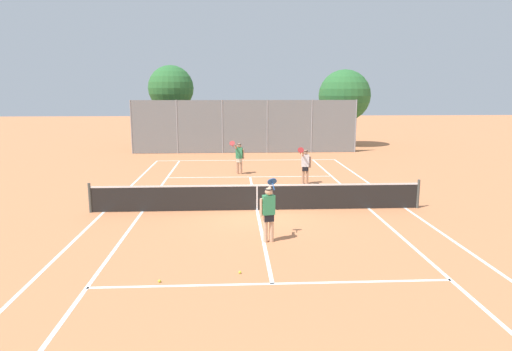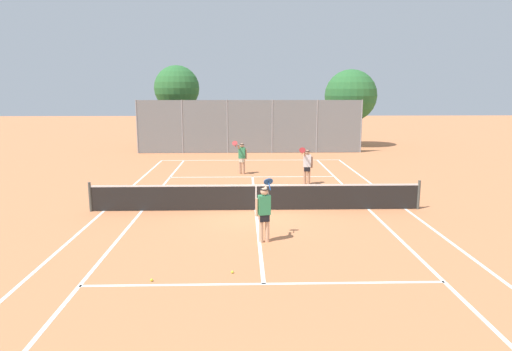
{
  "view_description": "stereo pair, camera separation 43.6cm",
  "coord_description": "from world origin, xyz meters",
  "px_view_note": "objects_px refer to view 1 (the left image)",
  "views": [
    {
      "loc": [
        -0.87,
        -16.03,
        4.33
      ],
      "look_at": [
        0.04,
        1.5,
        1.0
      ],
      "focal_mm": 32.0,
      "sensor_mm": 36.0,
      "label": 1
    },
    {
      "loc": [
        -0.44,
        -16.05,
        4.33
      ],
      "look_at": [
        0.04,
        1.5,
        1.0
      ],
      "focal_mm": 32.0,
      "sensor_mm": 36.0,
      "label": 2
    }
  ],
  "objects_px": {
    "player_far_left": "(239,156)",
    "player_far_right": "(305,164)",
    "loose_tennis_ball_2": "(203,190)",
    "player_near_side": "(269,211)",
    "loose_tennis_ball_5": "(240,272)",
    "tree_behind_left": "(172,89)",
    "tennis_net": "(257,197)",
    "tree_behind_right": "(344,97)",
    "loose_tennis_ball_4": "(373,192)",
    "loose_tennis_ball_3": "(160,281)"
  },
  "relations": [
    {
      "from": "player_far_right",
      "to": "loose_tennis_ball_5",
      "type": "relative_size",
      "value": 26.88
    },
    {
      "from": "player_near_side",
      "to": "loose_tennis_ball_4",
      "type": "height_order",
      "value": "player_near_side"
    },
    {
      "from": "tree_behind_left",
      "to": "player_far_left",
      "type": "bearing_deg",
      "value": -66.32
    },
    {
      "from": "tree_behind_left",
      "to": "tree_behind_right",
      "type": "xyz_separation_m",
      "value": [
        12.93,
        0.71,
        -0.56
      ]
    },
    {
      "from": "player_far_right",
      "to": "tree_behind_right",
      "type": "bearing_deg",
      "value": 69.88
    },
    {
      "from": "player_far_left",
      "to": "player_far_right",
      "type": "bearing_deg",
      "value": -42.3
    },
    {
      "from": "tennis_net",
      "to": "loose_tennis_ball_5",
      "type": "distance_m",
      "value": 5.84
    },
    {
      "from": "tennis_net",
      "to": "player_near_side",
      "type": "relative_size",
      "value": 6.76
    },
    {
      "from": "loose_tennis_ball_2",
      "to": "tree_behind_left",
      "type": "xyz_separation_m",
      "value": [
        -3.09,
        14.62,
        4.28
      ]
    },
    {
      "from": "tennis_net",
      "to": "loose_tennis_ball_3",
      "type": "distance_m",
      "value": 6.71
    },
    {
      "from": "player_near_side",
      "to": "loose_tennis_ball_5",
      "type": "xyz_separation_m",
      "value": [
        -0.86,
        -2.27,
        -0.89
      ]
    },
    {
      "from": "loose_tennis_ball_3",
      "to": "player_far_left",
      "type": "bearing_deg",
      "value": 81.4
    },
    {
      "from": "player_far_left",
      "to": "loose_tennis_ball_2",
      "type": "bearing_deg",
      "value": -112.9
    },
    {
      "from": "tree_behind_left",
      "to": "tree_behind_right",
      "type": "bearing_deg",
      "value": 3.15
    },
    {
      "from": "loose_tennis_ball_5",
      "to": "player_far_left",
      "type": "bearing_deg",
      "value": 89.15
    },
    {
      "from": "tree_behind_right",
      "to": "player_near_side",
      "type": "bearing_deg",
      "value": -108.75
    },
    {
      "from": "tennis_net",
      "to": "loose_tennis_ball_4",
      "type": "bearing_deg",
      "value": 26.55
    },
    {
      "from": "tennis_net",
      "to": "player_near_side",
      "type": "xyz_separation_m",
      "value": [
        0.14,
        -3.5,
        0.42
      ]
    },
    {
      "from": "player_far_left",
      "to": "tree_behind_left",
      "type": "distance_m",
      "value": 12.23
    },
    {
      "from": "loose_tennis_ball_5",
      "to": "tree_behind_right",
      "type": "bearing_deg",
      "value": 71.07
    },
    {
      "from": "tennis_net",
      "to": "player_near_side",
      "type": "bearing_deg",
      "value": -87.76
    },
    {
      "from": "loose_tennis_ball_2",
      "to": "tennis_net",
      "type": "bearing_deg",
      "value": -57.5
    },
    {
      "from": "loose_tennis_ball_2",
      "to": "loose_tennis_ball_4",
      "type": "relative_size",
      "value": 1.0
    },
    {
      "from": "loose_tennis_ball_4",
      "to": "loose_tennis_ball_5",
      "type": "height_order",
      "value": "same"
    },
    {
      "from": "loose_tennis_ball_5",
      "to": "tree_behind_right",
      "type": "height_order",
      "value": "tree_behind_right"
    },
    {
      "from": "player_near_side",
      "to": "tree_behind_left",
      "type": "height_order",
      "value": "tree_behind_left"
    },
    {
      "from": "loose_tennis_ball_4",
      "to": "player_far_left",
      "type": "bearing_deg",
      "value": 140.02
    },
    {
      "from": "player_far_right",
      "to": "tree_behind_right",
      "type": "relative_size",
      "value": 0.31
    },
    {
      "from": "tennis_net",
      "to": "tree_behind_right",
      "type": "relative_size",
      "value": 2.06
    },
    {
      "from": "loose_tennis_ball_3",
      "to": "loose_tennis_ball_4",
      "type": "xyz_separation_m",
      "value": [
        7.64,
        8.72,
        0.0
      ]
    },
    {
      "from": "player_far_left",
      "to": "loose_tennis_ball_4",
      "type": "bearing_deg",
      "value": -39.98
    },
    {
      "from": "player_near_side",
      "to": "loose_tennis_ball_3",
      "type": "distance_m",
      "value": 3.91
    },
    {
      "from": "player_far_right",
      "to": "loose_tennis_ball_2",
      "type": "xyz_separation_m",
      "value": [
        -4.63,
        -1.12,
        -0.89
      ]
    },
    {
      "from": "loose_tennis_ball_2",
      "to": "loose_tennis_ball_5",
      "type": "height_order",
      "value": "same"
    },
    {
      "from": "loose_tennis_ball_3",
      "to": "loose_tennis_ball_5",
      "type": "relative_size",
      "value": 1.0
    },
    {
      "from": "player_far_left",
      "to": "loose_tennis_ball_4",
      "type": "distance_m",
      "value": 7.37
    },
    {
      "from": "loose_tennis_ball_3",
      "to": "loose_tennis_ball_5",
      "type": "height_order",
      "value": "same"
    },
    {
      "from": "player_near_side",
      "to": "loose_tennis_ball_4",
      "type": "distance_m",
      "value": 7.85
    },
    {
      "from": "tennis_net",
      "to": "loose_tennis_ball_4",
      "type": "relative_size",
      "value": 181.82
    },
    {
      "from": "loose_tennis_ball_2",
      "to": "loose_tennis_ball_3",
      "type": "bearing_deg",
      "value": -92.41
    },
    {
      "from": "loose_tennis_ball_5",
      "to": "tree_behind_left",
      "type": "relative_size",
      "value": 0.01
    },
    {
      "from": "loose_tennis_ball_3",
      "to": "tennis_net",
      "type": "bearing_deg",
      "value": 67.51
    },
    {
      "from": "loose_tennis_ball_2",
      "to": "tree_behind_left",
      "type": "distance_m",
      "value": 15.54
    },
    {
      "from": "tree_behind_left",
      "to": "loose_tennis_ball_5",
      "type": "bearing_deg",
      "value": -79.22
    },
    {
      "from": "tennis_net",
      "to": "tree_behind_right",
      "type": "height_order",
      "value": "tree_behind_right"
    },
    {
      "from": "player_far_left",
      "to": "player_far_right",
      "type": "distance_m",
      "value": 4.06
    },
    {
      "from": "player_near_side",
      "to": "tree_behind_right",
      "type": "xyz_separation_m",
      "value": [
        7.54,
        22.22,
        2.83
      ]
    },
    {
      "from": "loose_tennis_ball_2",
      "to": "loose_tennis_ball_5",
      "type": "bearing_deg",
      "value": -81.1
    },
    {
      "from": "player_far_left",
      "to": "loose_tennis_ball_2",
      "type": "xyz_separation_m",
      "value": [
        -1.63,
        -3.85,
        -0.89
      ]
    },
    {
      "from": "player_far_right",
      "to": "loose_tennis_ball_3",
      "type": "bearing_deg",
      "value": -115.2
    }
  ]
}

